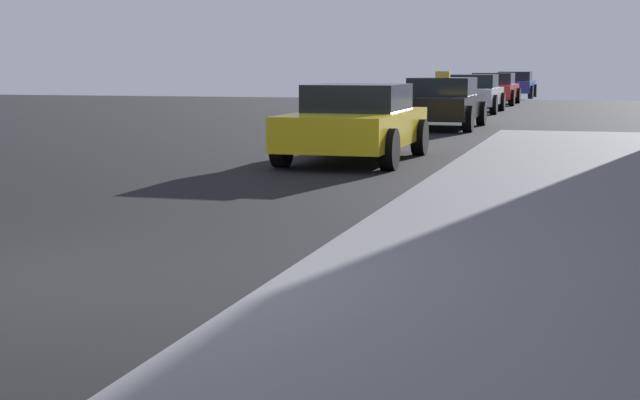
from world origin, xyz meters
TOP-DOWN VIEW (x-y plane):
  - ground_plane at (0.00, 0.00)m, footprint 80.00×80.00m
  - sidewalk at (4.00, 0.00)m, footprint 4.00×32.00m
  - car_yellow at (0.19, 9.78)m, footprint 1.94×4.07m
  - car_black at (0.24, 18.64)m, footprint 1.96×4.20m
  - car_white at (-0.07, 27.16)m, footprint 2.00×4.14m
  - car_red at (-0.08, 34.13)m, footprint 1.98×4.40m
  - car_blue at (0.11, 42.44)m, footprint 1.94×4.35m

SIDE VIEW (x-z plane):
  - ground_plane at x=0.00m, z-range 0.00..0.00m
  - sidewalk at x=4.00m, z-range 0.00..0.15m
  - car_yellow at x=0.19m, z-range 0.01..1.28m
  - car_white at x=-0.07m, z-range 0.01..1.28m
  - car_blue at x=0.11m, z-range 0.01..1.28m
  - car_black at x=0.24m, z-range -0.07..1.36m
  - car_red at x=-0.08m, z-range 0.01..1.28m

